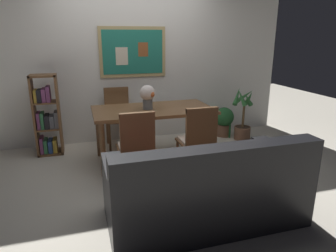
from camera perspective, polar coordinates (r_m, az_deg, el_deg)
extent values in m
plane|color=beige|center=(3.98, -2.43, -8.38)|extent=(12.00, 12.00, 0.00)
cube|color=silver|center=(5.02, -6.72, 12.17)|extent=(5.20, 0.10, 2.60)
cube|color=tan|center=(4.95, -6.60, 13.69)|extent=(1.06, 0.02, 0.78)
cube|color=#1E7260|center=(4.93, -6.57, 13.68)|extent=(0.96, 0.01, 0.68)
cube|color=beige|center=(4.90, -8.71, 12.90)|extent=(0.19, 0.00, 0.27)
cube|color=brown|center=(4.95, -4.71, 14.20)|extent=(0.16, 0.00, 0.22)
cube|color=brown|center=(4.10, -2.84, 3.04)|extent=(1.61, 0.86, 0.04)
cylinder|color=brown|center=(3.78, -12.21, -4.41)|extent=(0.07, 0.07, 0.70)
cylinder|color=brown|center=(4.12, 8.23, -2.40)|extent=(0.07, 0.07, 0.70)
cylinder|color=brown|center=(4.43, -12.97, -1.28)|extent=(0.07, 0.07, 0.70)
cylinder|color=brown|center=(4.73, 4.74, 0.23)|extent=(0.07, 0.07, 0.70)
cube|color=brown|center=(3.70, 5.17, -3.06)|extent=(0.40, 0.40, 0.03)
cube|color=beige|center=(3.69, 5.19, -2.66)|extent=(0.36, 0.36, 0.03)
cylinder|color=brown|center=(3.58, 3.54, -7.60)|extent=(0.04, 0.04, 0.42)
cylinder|color=brown|center=(3.71, 8.52, -6.92)|extent=(0.04, 0.04, 0.42)
cylinder|color=brown|center=(3.88, 1.81, -5.63)|extent=(0.04, 0.04, 0.42)
cylinder|color=brown|center=(3.99, 6.47, -5.07)|extent=(0.04, 0.04, 0.42)
cube|color=brown|center=(3.47, 6.37, -0.25)|extent=(0.38, 0.04, 0.46)
cube|color=brown|center=(3.42, 6.47, 2.96)|extent=(0.38, 0.05, 0.06)
cube|color=brown|center=(3.50, -6.21, -4.29)|extent=(0.40, 0.40, 0.03)
cube|color=beige|center=(3.49, -6.22, -3.87)|extent=(0.36, 0.36, 0.03)
cylinder|color=brown|center=(3.41, -8.40, -9.08)|extent=(0.04, 0.04, 0.42)
cylinder|color=brown|center=(3.47, -2.78, -8.46)|extent=(0.04, 0.04, 0.42)
cylinder|color=brown|center=(3.72, -9.18, -6.87)|extent=(0.04, 0.04, 0.42)
cylinder|color=brown|center=(3.77, -4.02, -6.35)|extent=(0.04, 0.04, 0.42)
cube|color=brown|center=(3.25, -5.76, -1.39)|extent=(0.38, 0.04, 0.46)
cube|color=brown|center=(3.20, -5.86, 2.02)|extent=(0.38, 0.05, 0.06)
cube|color=brown|center=(4.75, -9.27, 1.23)|extent=(0.40, 0.40, 0.03)
cube|color=beige|center=(4.74, -9.29, 1.55)|extent=(0.36, 0.36, 0.03)
cylinder|color=brown|center=(4.99, -7.48, -0.61)|extent=(0.04, 0.04, 0.42)
cylinder|color=brown|center=(4.96, -11.36, -0.94)|extent=(0.04, 0.04, 0.42)
cylinder|color=brown|center=(4.67, -6.80, -1.80)|extent=(0.04, 0.04, 0.42)
cylinder|color=brown|center=(4.63, -10.95, -2.16)|extent=(0.04, 0.04, 0.42)
cube|color=brown|center=(4.86, -9.69, 4.52)|extent=(0.38, 0.04, 0.46)
cube|color=brown|center=(4.83, -9.81, 6.84)|extent=(0.38, 0.05, 0.06)
cube|color=black|center=(2.97, 6.72, -13.48)|extent=(1.80, 0.84, 0.40)
cube|color=black|center=(2.52, 9.93, -8.62)|extent=(1.80, 0.20, 0.44)
cube|color=black|center=(2.63, -9.75, -10.08)|extent=(0.18, 0.80, 0.22)
cube|color=black|center=(3.21, 20.40, -5.86)|extent=(0.18, 0.80, 0.22)
cube|color=maroon|center=(2.51, -0.98, -9.93)|extent=(0.32, 0.16, 0.33)
cube|color=#8C6B4C|center=(2.65, 8.52, -8.58)|extent=(0.32, 0.16, 0.33)
cube|color=#8C6B4C|center=(2.86, 16.79, -7.21)|extent=(0.32, 0.16, 0.33)
cube|color=brown|center=(4.71, -23.85, 1.72)|extent=(0.03, 0.28, 1.17)
cube|color=brown|center=(4.67, -19.85, 2.06)|extent=(0.03, 0.28, 1.17)
cube|color=brown|center=(4.85, -21.14, -4.62)|extent=(0.36, 0.28, 0.03)
cube|color=brown|center=(4.59, -22.63, 8.78)|extent=(0.36, 0.28, 0.03)
cube|color=brown|center=(4.74, -21.60, -0.39)|extent=(0.30, 0.28, 0.02)
cube|color=brown|center=(4.65, -22.11, 4.21)|extent=(0.30, 0.28, 0.02)
cube|color=#7F3F72|center=(4.82, -22.67, -3.25)|extent=(0.04, 0.22, 0.24)
cube|color=#337247|center=(4.82, -22.02, -3.42)|extent=(0.05, 0.22, 0.20)
cube|color=#2D4C8C|center=(4.82, -21.26, -3.45)|extent=(0.06, 0.22, 0.18)
cube|color=gold|center=(4.81, -20.50, -3.34)|extent=(0.05, 0.22, 0.19)
cube|color=#7F3F72|center=(4.72, -23.18, 0.99)|extent=(0.04, 0.22, 0.24)
cube|color=#337247|center=(4.71, -22.58, 1.01)|extent=(0.04, 0.22, 0.23)
cube|color=black|center=(4.71, -21.83, 0.86)|extent=(0.06, 0.22, 0.19)
cube|color=#595960|center=(4.70, -21.00, 0.84)|extent=(0.06, 0.22, 0.18)
cube|color=#595960|center=(4.69, -20.24, 1.22)|extent=(0.06, 0.22, 0.23)
cube|color=gold|center=(4.64, -23.72, 5.24)|extent=(0.04, 0.22, 0.17)
cube|color=black|center=(4.64, -23.10, 5.29)|extent=(0.06, 0.22, 0.17)
cube|color=#7F3F72|center=(4.63, -22.37, 5.45)|extent=(0.05, 0.22, 0.19)
cube|color=#7F3F72|center=(4.62, -21.66, 5.70)|extent=(0.05, 0.22, 0.22)
cylinder|color=brown|center=(5.36, 10.42, -0.76)|extent=(0.24, 0.24, 0.21)
cylinder|color=#332319|center=(5.33, 10.48, 0.21)|extent=(0.22, 0.22, 0.02)
sphere|color=#235B2D|center=(5.29, 10.56, 1.69)|extent=(0.33, 0.33, 0.33)
cylinder|color=#235B2D|center=(5.27, 11.58, -0.90)|extent=(0.03, 0.03, 0.25)
cylinder|color=#235B2D|center=(5.48, 11.15, -0.25)|extent=(0.03, 0.03, 0.26)
cylinder|color=brown|center=(5.25, 13.82, -1.28)|extent=(0.27, 0.27, 0.22)
cylinder|color=#332319|center=(5.22, 13.89, -0.23)|extent=(0.24, 0.24, 0.02)
cylinder|color=brown|center=(5.16, 14.05, 1.92)|extent=(0.04, 0.04, 0.39)
cone|color=#2D6B33|center=(5.14, 15.09, 5.18)|extent=(0.08, 0.21, 0.25)
cone|color=#2D6B33|center=(5.26, 14.20, 5.47)|extent=(0.32, 0.22, 0.27)
cone|color=#2D6B33|center=(5.13, 12.93, 5.51)|extent=(0.25, 0.25, 0.30)
cone|color=#2D6B33|center=(5.02, 13.74, 5.23)|extent=(0.17, 0.23, 0.29)
cone|color=#2D6B33|center=(5.05, 14.87, 4.86)|extent=(0.21, 0.12, 0.23)
cylinder|color=slate|center=(4.06, -3.92, 4.22)|extent=(0.13, 0.13, 0.15)
sphere|color=silver|center=(4.03, -3.96, 6.25)|extent=(0.21, 0.21, 0.21)
sphere|color=pink|center=(4.09, -4.76, 6.38)|extent=(0.07, 0.07, 0.07)
sphere|color=#D86633|center=(3.98, -3.09, 6.00)|extent=(0.07, 0.07, 0.07)
sphere|color=silver|center=(4.07, -2.94, 6.58)|extent=(0.06, 0.06, 0.06)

